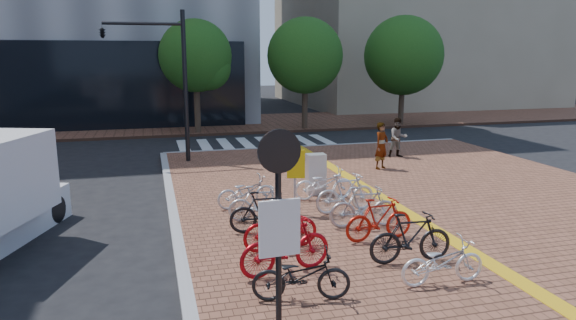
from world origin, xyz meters
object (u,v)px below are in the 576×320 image
object	(u,v)px
bike_7	(411,238)
notice_sign	(279,216)
bike_3	(265,212)
yellow_sign	(295,170)
bike_1	(286,246)
traffic_light_pole	(148,58)
pedestrian_a	(381,146)
bike_2	(281,227)
bike_5	(246,192)
bike_9	(364,207)
bike_8	(379,219)
bike_11	(324,184)
bike_10	(345,193)
bike_0	(301,276)
pedestrian_b	(398,138)
bike_4	(259,204)
bike_6	(443,262)
utility_box	(316,174)

from	to	relation	value
bike_7	notice_sign	world-z (taller)	notice_sign
bike_3	yellow_sign	xyz separation A→B (m)	(1.07, 1.15, 0.69)
bike_1	traffic_light_pole	xyz separation A→B (m)	(-2.32, 11.28, 3.41)
bike_1	pedestrian_a	world-z (taller)	pedestrian_a
notice_sign	bike_2	bearing A→B (deg)	75.39
bike_5	yellow_sign	size ratio (longest dim) A/B	0.97
bike_5	bike_9	world-z (taller)	bike_9
bike_9	bike_8	bearing A→B (deg)	-175.05
bike_11	pedestrian_a	xyz separation A→B (m)	(3.34, 3.28, 0.40)
notice_sign	bike_10	bearing A→B (deg)	60.77
bike_9	pedestrian_a	xyz separation A→B (m)	(3.23, 5.88, 0.34)
bike_0	bike_9	world-z (taller)	bike_9
pedestrian_b	bike_5	bearing A→B (deg)	-137.76
bike_9	traffic_light_pole	world-z (taller)	traffic_light_pole
bike_2	bike_8	distance (m)	2.28
bike_9	bike_7	bearing A→B (deg)	-172.70
bike_0	bike_3	bearing A→B (deg)	9.02
bike_2	bike_10	xyz separation A→B (m)	(2.31, 2.13, 0.02)
bike_1	bike_10	bearing A→B (deg)	-47.83
bike_1	bike_4	size ratio (longest dim) A/B	1.22
notice_sign	pedestrian_a	bearing A→B (deg)	58.24
bike_0	bike_6	size ratio (longest dim) A/B	1.03
bike_7	notice_sign	size ratio (longest dim) A/B	0.55
bike_4	bike_6	world-z (taller)	bike_4
bike_4	bike_8	size ratio (longest dim) A/B	0.94
bike_7	traffic_light_pole	size ratio (longest dim) A/B	0.30
bike_1	bike_8	distance (m)	2.77
bike_8	bike_10	bearing A→B (deg)	-4.47
bike_3	pedestrian_a	size ratio (longest dim) A/B	0.98
bike_9	yellow_sign	bearing A→B (deg)	48.17
bike_4	bike_5	world-z (taller)	bike_4
bike_4	pedestrian_b	size ratio (longest dim) A/B	0.97
bike_8	pedestrian_a	world-z (taller)	pedestrian_a
bike_7	pedestrian_b	bearing A→B (deg)	-22.35
bike_6	bike_7	world-z (taller)	bike_7
bike_7	bike_9	distance (m)	2.23
bike_2	notice_sign	distance (m)	4.16
bike_10	pedestrian_b	bearing A→B (deg)	-45.69
bike_8	bike_2	bearing A→B (deg)	85.64
bike_4	bike_5	xyz separation A→B (m)	(-0.09, 1.29, -0.03)
bike_1	bike_6	bearing A→B (deg)	-125.03
bike_8	traffic_light_pole	size ratio (longest dim) A/B	0.29
bike_1	utility_box	xyz separation A→B (m)	(2.35, 5.33, 0.04)
bike_2	bike_4	distance (m)	1.98
bike_1	bike_9	size ratio (longest dim) A/B	1.10
pedestrian_b	bike_1	bearing A→B (deg)	-120.75
bike_11	pedestrian_a	size ratio (longest dim) A/B	1.02
bike_1	bike_4	distance (m)	3.21
pedestrian_a	traffic_light_pole	bearing A→B (deg)	130.14
bike_5	bike_8	size ratio (longest dim) A/B	1.01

